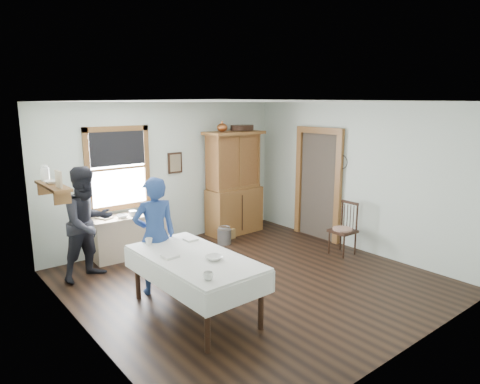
# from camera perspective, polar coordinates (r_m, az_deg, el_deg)

# --- Properties ---
(room) EXTENTS (5.01, 5.01, 2.70)m
(room) POSITION_cam_1_polar(r_m,az_deg,el_deg) (6.30, 1.64, -0.40)
(room) COLOR black
(room) RESTS_ON ground
(window) EXTENTS (1.18, 0.07, 1.48)m
(window) POSITION_cam_1_polar(r_m,az_deg,el_deg) (7.82, -15.96, 3.65)
(window) COLOR white
(window) RESTS_ON room
(doorway) EXTENTS (0.09, 1.14, 2.22)m
(doorway) POSITION_cam_1_polar(r_m,az_deg,el_deg) (8.64, 10.39, 1.47)
(doorway) COLOR #42382F
(doorway) RESTS_ON room
(wall_shelf) EXTENTS (0.24, 1.00, 0.44)m
(wall_shelf) POSITION_cam_1_polar(r_m,az_deg,el_deg) (6.52, -23.79, 1.00)
(wall_shelf) COLOR brown
(wall_shelf) RESTS_ON room
(framed_picture) EXTENTS (0.30, 0.04, 0.40)m
(framed_picture) POSITION_cam_1_polar(r_m,az_deg,el_deg) (8.34, -8.63, 3.86)
(framed_picture) COLOR black
(framed_picture) RESTS_ON room
(rug_beater) EXTENTS (0.01, 0.27, 0.27)m
(rug_beater) POSITION_cam_1_polar(r_m,az_deg,el_deg) (8.21, 13.42, 4.74)
(rug_beater) COLOR black
(rug_beater) RESTS_ON room
(work_counter) EXTENTS (1.34, 0.57, 0.75)m
(work_counter) POSITION_cam_1_polar(r_m,az_deg,el_deg) (7.85, -14.48, -5.68)
(work_counter) COLOR tan
(work_counter) RESTS_ON room
(china_hutch) EXTENTS (1.26, 0.63, 2.12)m
(china_hutch) POSITION_cam_1_polar(r_m,az_deg,el_deg) (8.84, -0.78, 1.22)
(china_hutch) COLOR brown
(china_hutch) RESTS_ON room
(dining_table) EXTENTS (1.06, 1.96, 0.78)m
(dining_table) POSITION_cam_1_polar(r_m,az_deg,el_deg) (5.66, -6.08, -12.18)
(dining_table) COLOR silver
(dining_table) RESTS_ON room
(spindle_chair) EXTENTS (0.45, 0.45, 0.96)m
(spindle_chair) POSITION_cam_1_polar(r_m,az_deg,el_deg) (7.89, 13.55, -4.75)
(spindle_chair) COLOR black
(spindle_chair) RESTS_ON room
(pail) EXTENTS (0.27, 0.27, 0.29)m
(pail) POSITION_cam_1_polar(r_m,az_deg,el_deg) (8.34, -2.10, -5.93)
(pail) COLOR gray
(pail) RESTS_ON room
(wicker_basket) EXTENTS (0.34, 0.24, 0.20)m
(wicker_basket) POSITION_cam_1_polar(r_m,az_deg,el_deg) (8.65, -1.95, -5.58)
(wicker_basket) COLOR olive
(wicker_basket) RESTS_ON room
(woman_blue) EXTENTS (0.63, 0.48, 1.56)m
(woman_blue) POSITION_cam_1_polar(r_m,az_deg,el_deg) (6.20, -11.25, -6.27)
(woman_blue) COLOR navy
(woman_blue) RESTS_ON room
(figure_dark) EXTENTS (0.92, 0.79, 1.62)m
(figure_dark) POSITION_cam_1_polar(r_m,az_deg,el_deg) (6.97, -19.58, -4.46)
(figure_dark) COLOR black
(figure_dark) RESTS_ON room
(table_cup_a) EXTENTS (0.13, 0.13, 0.09)m
(table_cup_a) POSITION_cam_1_polar(r_m,az_deg,el_deg) (4.78, -4.26, -11.10)
(table_cup_a) COLOR silver
(table_cup_a) RESTS_ON dining_table
(table_cup_b) EXTENTS (0.13, 0.13, 0.10)m
(table_cup_b) POSITION_cam_1_polar(r_m,az_deg,el_deg) (6.00, -12.05, -6.48)
(table_cup_b) COLOR silver
(table_cup_b) RESTS_ON dining_table
(table_bowl) EXTENTS (0.24, 0.24, 0.06)m
(table_bowl) POSITION_cam_1_polar(r_m,az_deg,el_deg) (5.35, -3.49, -8.72)
(table_bowl) COLOR silver
(table_bowl) RESTS_ON dining_table
(counter_book) EXTENTS (0.24, 0.27, 0.02)m
(counter_book) POSITION_cam_1_polar(r_m,az_deg,el_deg) (7.59, -18.19, -3.47)
(counter_book) COLOR #796B51
(counter_book) RESTS_ON work_counter
(counter_bowl) EXTENTS (0.24, 0.24, 0.06)m
(counter_bowl) POSITION_cam_1_polar(r_m,az_deg,el_deg) (7.58, -15.42, -3.16)
(counter_bowl) COLOR silver
(counter_bowl) RESTS_ON work_counter
(shelf_bowl) EXTENTS (0.22, 0.22, 0.05)m
(shelf_bowl) POSITION_cam_1_polar(r_m,az_deg,el_deg) (6.53, -23.83, 1.23)
(shelf_bowl) COLOR silver
(shelf_bowl) RESTS_ON wall_shelf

